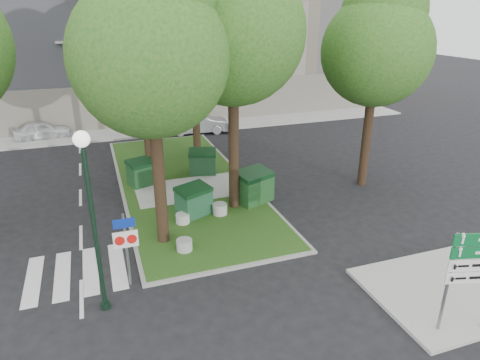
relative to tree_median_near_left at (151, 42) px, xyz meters
name	(u,v)px	position (x,y,z in m)	size (l,w,h in m)	color
ground	(221,271)	(1.41, -2.56, -7.32)	(120.00, 120.00, 0.00)	black
median_island	(184,183)	(1.91, 5.44, -7.26)	(6.00, 16.00, 0.12)	#234513
median_kerb	(184,183)	(1.91, 5.44, -7.27)	(6.30, 16.30, 0.10)	gray
sidewalk_corner	(449,290)	(7.91, -6.06, -7.26)	(5.00, 4.00, 0.12)	#999993
building_sidewalk	(146,131)	(1.41, 15.94, -7.26)	(42.00, 3.00, 0.12)	#999993
zebra_crossing	(104,268)	(-2.34, -1.06, -7.31)	(5.00, 3.00, 0.01)	silver
apartment_building	(125,12)	(1.41, 23.44, 0.68)	(41.00, 12.00, 16.00)	#C8B196
tree_median_near_left	(151,42)	(0.00, 0.00, 0.00)	(5.20, 5.20, 10.53)	black
tree_median_near_right	(235,18)	(3.50, 2.00, 0.67)	(5.60, 5.60, 11.46)	black
tree_median_mid	(142,39)	(0.50, 6.50, -0.34)	(4.80, 4.80, 9.99)	black
tree_median_far	(193,8)	(3.70, 9.50, 1.00)	(5.80, 5.80, 11.93)	black
tree_street_right	(379,40)	(10.50, 2.50, -0.33)	(5.00, 5.00, 10.06)	black
dumpster_a	(143,172)	(-0.06, 5.82, -6.57)	(1.66, 1.41, 1.31)	#0F3714
dumpster_b	(194,201)	(1.54, 1.71, -6.57)	(1.69, 1.47, 1.31)	#123E23
dumpster_c	(203,162)	(3.14, 6.32, -6.56)	(1.65, 1.36, 1.32)	#0F3417
dumpster_d	(254,186)	(4.41, 2.10, -6.47)	(1.93, 1.65, 1.52)	#123B14
bollard_left	(184,245)	(0.51, -1.02, -6.99)	(0.58, 0.58, 0.41)	#969591
bollard_right	(220,209)	(2.58, 1.38, -6.97)	(0.63, 0.63, 0.45)	#979792
bollard_mid	(183,218)	(0.90, 1.09, -7.00)	(0.56, 0.56, 0.40)	#AFAFAA
litter_bin	(204,157)	(3.61, 7.92, -6.84)	(0.40, 0.40, 0.71)	yellow
street_lamp	(91,204)	(-2.40, -3.28, -3.87)	(0.44, 0.44, 5.48)	black
traffic_sign_pole	(126,240)	(-1.57, -2.34, -5.68)	(0.77, 0.08, 2.55)	slate
directional_sign	(474,266)	(6.83, -7.56, -5.21)	(1.46, 0.44, 2.99)	slate
car_white	(42,130)	(-5.40, 16.45, -6.69)	(1.47, 3.66, 1.25)	silver
car_silver	(198,123)	(4.91, 14.46, -6.59)	(1.53, 4.40, 1.45)	gray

